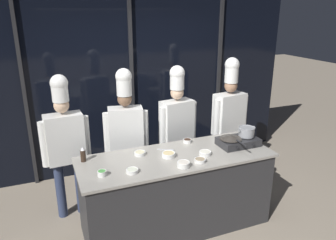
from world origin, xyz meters
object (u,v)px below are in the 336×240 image
object	(u,v)px
frying_pan	(231,137)
prep_bowl_garlic	(205,153)
prep_bowl_noodles	(140,153)
prep_bowl_bean_sprouts	(132,171)
prep_bowl_mushrooms	(200,160)
serving_spoon_slotted	(169,150)
prep_bowl_soy_glaze	(187,141)
stock_pot	(247,132)
squeeze_bottle_soy	(83,155)
prep_bowl_scallions	(102,173)
prep_bowl_onion	(183,164)
chef_line	(177,123)
chef_sous	(126,130)
portable_stove	(238,141)
chef_head	(65,139)
prep_bowl_ginger	(169,154)
chef_pastry	(229,115)

from	to	relation	value
frying_pan	prep_bowl_garlic	xyz separation A→B (m)	(-0.39, -0.09, -0.10)
prep_bowl_noodles	prep_bowl_bean_sprouts	distance (m)	0.42
prep_bowl_mushrooms	serving_spoon_slotted	xyz separation A→B (m)	(-0.20, 0.41, -0.02)
prep_bowl_soy_glaze	prep_bowl_bean_sprouts	world-z (taller)	prep_bowl_soy_glaze
prep_bowl_noodles	stock_pot	bearing A→B (deg)	-7.96
squeeze_bottle_soy	prep_bowl_scallions	world-z (taller)	squeeze_bottle_soy
prep_bowl_onion	prep_bowl_garlic	bearing A→B (deg)	26.88
prep_bowl_mushrooms	prep_bowl_bean_sprouts	bearing A→B (deg)	176.69
prep_bowl_onion	chef_line	size ratio (longest dim) A/B	0.08
serving_spoon_slotted	chef_sous	distance (m)	0.66
portable_stove	prep_bowl_mushrooms	bearing A→B (deg)	-159.99
chef_sous	portable_stove	bearing A→B (deg)	160.12
frying_pan	prep_bowl_onion	distance (m)	0.80
prep_bowl_onion	prep_bowl_scallions	world-z (taller)	same
portable_stove	prep_bowl_noodles	size ratio (longest dim) A/B	3.71
prep_bowl_noodles	prep_bowl_garlic	size ratio (longest dim) A/B	0.94
chef_sous	chef_line	distance (m)	0.72
chef_line	prep_bowl_onion	bearing A→B (deg)	60.14
prep_bowl_noodles	chef_head	bearing A→B (deg)	144.94
prep_bowl_noodles	chef_line	bearing A→B (deg)	38.81
chef_sous	chef_head	bearing A→B (deg)	11.05
prep_bowl_mushrooms	chef_sous	size ratio (longest dim) A/B	0.07
squeeze_bottle_soy	prep_bowl_noodles	size ratio (longest dim) A/B	1.31
prep_bowl_onion	serving_spoon_slotted	world-z (taller)	prep_bowl_onion
serving_spoon_slotted	chef_head	bearing A→B (deg)	154.07
squeeze_bottle_soy	chef_sous	world-z (taller)	chef_sous
frying_pan	chef_head	distance (m)	1.98
prep_bowl_ginger	prep_bowl_bean_sprouts	xyz separation A→B (m)	(-0.48, -0.20, -0.01)
prep_bowl_ginger	prep_bowl_mushrooms	bearing A→B (deg)	-42.57
chef_head	chef_line	xyz separation A→B (m)	(1.46, 0.03, 0.00)
prep_bowl_garlic	prep_bowl_soy_glaze	bearing A→B (deg)	94.87
prep_bowl_onion	prep_bowl_soy_glaze	xyz separation A→B (m)	(0.32, 0.58, -0.01)
prep_bowl_garlic	serving_spoon_slotted	distance (m)	0.43
serving_spoon_slotted	squeeze_bottle_soy	bearing A→B (deg)	175.05
squeeze_bottle_soy	prep_bowl_soy_glaze	world-z (taller)	squeeze_bottle_soy
portable_stove	chef_pastry	xyz separation A→B (m)	(0.33, 0.74, 0.08)
prep_bowl_soy_glaze	prep_bowl_garlic	xyz separation A→B (m)	(0.03, -0.40, -0.00)
stock_pot	prep_bowl_garlic	bearing A→B (deg)	-171.54
stock_pot	prep_bowl_mushrooms	bearing A→B (deg)	-162.73
prep_bowl_scallions	prep_bowl_noodles	bearing A→B (deg)	33.48
prep_bowl_soy_glaze	frying_pan	bearing A→B (deg)	-36.31
chef_line	chef_pastry	size ratio (longest dim) A/B	0.97
stock_pot	serving_spoon_slotted	size ratio (longest dim) A/B	1.19
stock_pot	chef_line	size ratio (longest dim) A/B	0.12
prep_bowl_garlic	prep_bowl_mushrooms	xyz separation A→B (m)	(-0.14, -0.14, -0.00)
squeeze_bottle_soy	prep_bowl_bean_sprouts	distance (m)	0.62
chef_pastry	chef_sous	bearing A→B (deg)	-7.30
stock_pot	prep_bowl_bean_sprouts	distance (m)	1.52
prep_bowl_ginger	serving_spoon_slotted	bearing A→B (deg)	66.72
portable_stove	stock_pot	distance (m)	0.16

